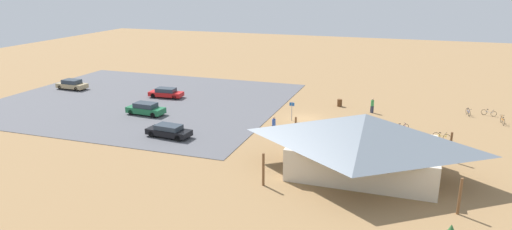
{
  "coord_description": "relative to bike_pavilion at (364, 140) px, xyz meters",
  "views": [
    {
      "loc": [
        -10.84,
        48.68,
        15.24
      ],
      "look_at": [
        4.5,
        4.03,
        1.2
      ],
      "focal_mm": 31.96,
      "sensor_mm": 36.0,
      "label": 1
    }
  ],
  "objects": [
    {
      "name": "bicycle_orange_near_sign",
      "position": [
        -13.14,
        -18.39,
        -2.46
      ],
      "size": [
        0.48,
        1.82,
        0.89
      ],
      "color": "black",
      "rests_on": "ground"
    },
    {
      "name": "bicycle_blue_mid_cluster",
      "position": [
        -9.88,
        -20.8,
        -2.46
      ],
      "size": [
        0.48,
        1.66,
        0.85
      ],
      "color": "black",
      "rests_on": "ground"
    },
    {
      "name": "bicycle_white_yard_front",
      "position": [
        -12.16,
        -21.43,
        -2.5
      ],
      "size": [
        1.6,
        0.7,
        0.76
      ],
      "color": "black",
      "rests_on": "ground"
    },
    {
      "name": "car_tan_mid_lot",
      "position": [
        43.05,
        -16.49,
        -2.1
      ],
      "size": [
        4.46,
        2.01,
        1.41
      ],
      "color": "tan",
      "rests_on": "parking_lot_asphalt"
    },
    {
      "name": "visitor_by_pavilion",
      "position": [
        0.88,
        -18.23,
        -1.91
      ],
      "size": [
        0.4,
        0.39,
        1.78
      ],
      "color": "#2D3347",
      "rests_on": "ground"
    },
    {
      "name": "trash_bin",
      "position": [
        4.99,
        -19.89,
        -2.39
      ],
      "size": [
        0.6,
        0.6,
        0.9
      ],
      "primitive_type": "cylinder",
      "color": "brown",
      "rests_on": "ground"
    },
    {
      "name": "bicycle_yellow_yard_center",
      "position": [
        -6.55,
        -10.41,
        -2.45
      ],
      "size": [
        1.69,
        0.6,
        0.88
      ],
      "color": "black",
      "rests_on": "ground"
    },
    {
      "name": "ground",
      "position": [
        7.85,
        -13.06,
        -2.84
      ],
      "size": [
        160.0,
        160.0,
        0.0
      ],
      "primitive_type": "plane",
      "color": "#937047",
      "rests_on": "ground"
    },
    {
      "name": "car_green_front_row",
      "position": [
        25.9,
        -8.68,
        -2.09
      ],
      "size": [
        4.59,
        2.03,
        1.42
      ],
      "color": "#1E6B3D",
      "rests_on": "parking_lot_asphalt"
    },
    {
      "name": "bike_pavilion",
      "position": [
        0.0,
        0.0,
        0.0
      ],
      "size": [
        14.29,
        10.45,
        5.02
      ],
      "color": "beige",
      "rests_on": "ground"
    },
    {
      "name": "car_red_aisle_side",
      "position": [
        27.73,
        -16.61,
        -2.15
      ],
      "size": [
        4.65,
        1.99,
        1.29
      ],
      "color": "red",
      "rests_on": "parking_lot_asphalt"
    },
    {
      "name": "parking_lot_asphalt",
      "position": [
        30.04,
        -14.31,
        -2.82
      ],
      "size": [
        36.58,
        31.57,
        0.05
      ],
      "primitive_type": "cube",
      "color": "#56565B",
      "rests_on": "ground"
    },
    {
      "name": "bicycle_purple_edge_north",
      "position": [
        -2.66,
        -12.47,
        -2.49
      ],
      "size": [
        1.53,
        0.85,
        0.77
      ],
      "color": "black",
      "rests_on": "ground"
    },
    {
      "name": "bicycle_teal_lone_west",
      "position": [
        -3.27,
        -8.25,
        -2.46
      ],
      "size": [
        0.91,
        1.61,
        0.85
      ],
      "color": "black",
      "rests_on": "ground"
    },
    {
      "name": "lot_sign",
      "position": [
        9.15,
        -12.11,
        -1.43
      ],
      "size": [
        0.56,
        0.08,
        2.2
      ],
      "color": "#99999E",
      "rests_on": "ground"
    },
    {
      "name": "visitor_at_bikes",
      "position": [
        9.82,
        -7.35,
        -1.95
      ],
      "size": [
        0.38,
        0.4,
        1.71
      ],
      "color": "#2D3347",
      "rests_on": "ground"
    },
    {
      "name": "car_black_second_row",
      "position": [
        19.38,
        -2.52,
        -2.15
      ],
      "size": [
        4.73,
        2.14,
        1.27
      ],
      "color": "black",
      "rests_on": "parking_lot_asphalt"
    },
    {
      "name": "bicycle_black_back_row",
      "position": [
        6.11,
        -6.16,
        -2.47
      ],
      "size": [
        0.71,
        1.63,
        0.81
      ],
      "color": "black",
      "rests_on": "ground"
    }
  ]
}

